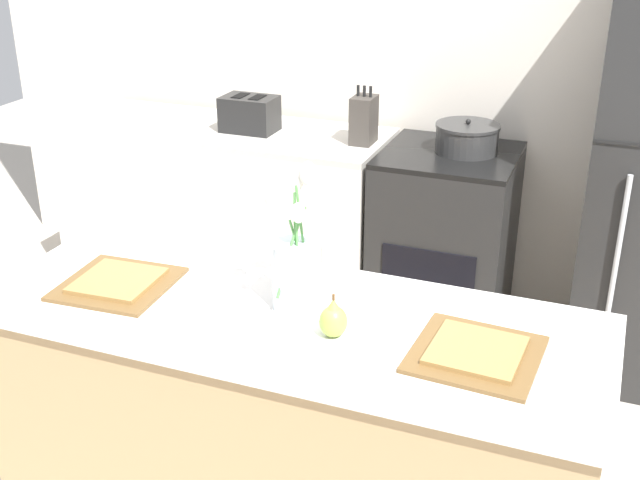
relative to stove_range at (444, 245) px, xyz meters
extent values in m
cube|color=silver|center=(-0.10, 0.40, 0.89)|extent=(5.20, 0.08, 2.70)
cube|color=tan|center=(-0.10, -1.60, -0.02)|extent=(1.76, 0.62, 0.87)
cube|color=silver|center=(-0.10, -1.60, 0.43)|extent=(1.80, 0.66, 0.03)
cube|color=silver|center=(-1.16, 0.00, -0.01)|extent=(1.68, 0.60, 0.88)
cube|color=beige|center=(-1.16, 0.00, 0.44)|extent=(1.68, 0.60, 0.03)
cube|color=black|center=(0.00, 0.00, -0.01)|extent=(0.60, 0.60, 0.89)
cube|color=black|center=(0.00, 0.00, 0.44)|extent=(0.60, 0.60, 0.02)
cube|color=black|center=(0.00, -0.30, -0.05)|extent=(0.42, 0.01, 0.29)
cylinder|color=#B2B5B7|center=(0.76, -0.34, 0.16)|extent=(0.02, 0.02, 0.79)
cylinder|color=silver|center=(-0.09, -1.56, 0.55)|extent=(0.14, 0.14, 0.20)
cylinder|color=#569E4C|center=(-0.07, -1.56, 0.61)|extent=(0.07, 0.01, 0.21)
ellipsoid|color=white|center=(-0.04, -1.57, 0.73)|extent=(0.04, 0.04, 0.06)
cylinder|color=#569E4C|center=(-0.08, -1.54, 0.66)|extent=(0.03, 0.04, 0.32)
ellipsoid|color=white|center=(-0.07, -1.53, 0.84)|extent=(0.05, 0.05, 0.07)
cylinder|color=#569E4C|center=(-0.10, -1.54, 0.65)|extent=(0.02, 0.04, 0.30)
ellipsoid|color=white|center=(-0.10, -1.53, 0.81)|extent=(0.03, 0.03, 0.05)
cylinder|color=#569E4C|center=(-0.11, -1.57, 0.63)|extent=(0.10, 0.03, 0.26)
ellipsoid|color=white|center=(-0.15, -1.58, 0.78)|extent=(0.04, 0.04, 0.07)
cylinder|color=#569E4C|center=(-0.10, -1.59, 0.61)|extent=(0.04, 0.09, 0.21)
ellipsoid|color=white|center=(-0.11, -1.64, 0.73)|extent=(0.03, 0.03, 0.05)
cylinder|color=#569E4C|center=(-0.08, -1.58, 0.61)|extent=(0.02, 0.03, 0.23)
ellipsoid|color=white|center=(-0.07, -1.59, 0.75)|extent=(0.04, 0.04, 0.06)
ellipsoid|color=#9EBC47|center=(0.07, -1.68, 0.49)|extent=(0.08, 0.08, 0.09)
cone|color=#9EBC47|center=(0.07, -1.68, 0.54)|extent=(0.04, 0.04, 0.03)
cylinder|color=brown|center=(0.07, -1.68, 0.56)|extent=(0.01, 0.01, 0.02)
cube|color=brown|center=(-0.64, -1.64, 0.45)|extent=(0.34, 0.34, 0.01)
cube|color=#A37A42|center=(-0.64, -1.64, 0.46)|extent=(0.24, 0.24, 0.01)
cube|color=brown|center=(0.44, -1.64, 0.45)|extent=(0.34, 0.34, 0.01)
cube|color=#A37A42|center=(0.44, -1.64, 0.46)|extent=(0.24, 0.24, 0.01)
cube|color=black|center=(-0.99, -0.01, 0.54)|extent=(0.26, 0.18, 0.17)
cube|color=black|center=(-1.04, -0.01, 0.63)|extent=(0.05, 0.11, 0.01)
cube|color=black|center=(-0.95, -0.01, 0.63)|extent=(0.05, 0.11, 0.01)
cube|color=black|center=(-1.13, -0.01, 0.57)|extent=(0.02, 0.02, 0.02)
cylinder|color=#2D2D2D|center=(0.06, 0.04, 0.51)|extent=(0.28, 0.28, 0.11)
cylinder|color=#2D2D2D|center=(0.06, 0.04, 0.58)|extent=(0.29, 0.29, 0.01)
sphere|color=black|center=(0.06, 0.04, 0.60)|extent=(0.02, 0.02, 0.02)
cube|color=#3D3833|center=(-0.41, 0.00, 0.57)|extent=(0.10, 0.14, 0.22)
cylinder|color=black|center=(-0.44, 0.00, 0.70)|extent=(0.01, 0.01, 0.05)
cylinder|color=black|center=(-0.41, 0.00, 0.70)|extent=(0.01, 0.01, 0.05)
cylinder|color=black|center=(-0.38, 0.00, 0.70)|extent=(0.01, 0.01, 0.05)
camera|label=1|loc=(0.72, -3.43, 1.56)|focal=45.00mm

